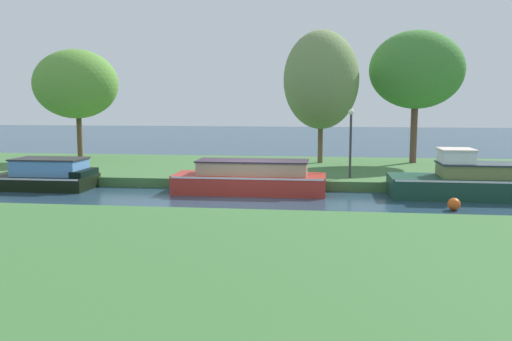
{
  "coord_description": "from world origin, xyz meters",
  "views": [
    {
      "loc": [
        2.85,
        -19.74,
        3.56
      ],
      "look_at": [
        0.18,
        1.2,
        0.9
      ],
      "focal_mm": 38.05,
      "sensor_mm": 36.0,
      "label": 1
    }
  ],
  "objects": [
    {
      "name": "ground_plane",
      "position": [
        0.0,
        0.0,
        0.0
      ],
      "size": [
        120.0,
        120.0,
        0.0
      ],
      "primitive_type": "plane",
      "color": "#253F53"
    },
    {
      "name": "lamp_post",
      "position": [
        3.91,
        3.23,
        2.22
      ],
      "size": [
        0.24,
        0.24,
        2.88
      ],
      "color": "#333338",
      "rests_on": "riverbank_far"
    },
    {
      "name": "red_narrowboat",
      "position": [
        -0.04,
        1.2,
        0.57
      ],
      "size": [
        5.95,
        1.95,
        1.31
      ],
      "color": "#B12D25",
      "rests_on": "ground_plane"
    },
    {
      "name": "mooring_post_near",
      "position": [
        -8.99,
        2.48,
        0.75
      ],
      "size": [
        0.17,
        0.17,
        0.71
      ],
      "primitive_type": "cylinder",
      "color": "#4C3F2B",
      "rests_on": "riverbank_far"
    },
    {
      "name": "willow_tree_centre",
      "position": [
        2.61,
        8.3,
        4.68
      ],
      "size": [
        3.82,
        3.84,
        6.78
      ],
      "color": "brown",
      "rests_on": "riverbank_far"
    },
    {
      "name": "forest_cruiser",
      "position": [
        9.46,
        1.2,
        0.63
      ],
      "size": [
        8.11,
        2.18,
        1.84
      ],
      "color": "#194131",
      "rests_on": "ground_plane"
    },
    {
      "name": "willow_tree_left",
      "position": [
        -10.47,
        8.16,
        4.52
      ],
      "size": [
        4.64,
        3.51,
        5.97
      ],
      "color": "brown",
      "rests_on": "riverbank_far"
    },
    {
      "name": "willow_tree_right",
      "position": [
        7.46,
        9.26,
        5.2
      ],
      "size": [
        4.82,
        3.54,
        6.82
      ],
      "color": "brown",
      "rests_on": "riverbank_far"
    },
    {
      "name": "riverbank_far",
      "position": [
        0.0,
        7.0,
        0.2
      ],
      "size": [
        72.0,
        10.0,
        0.4
      ],
      "primitive_type": "cube",
      "color": "#43713C",
      "rests_on": "ground_plane"
    },
    {
      "name": "black_barge",
      "position": [
        -8.59,
        1.2,
        0.54
      ],
      "size": [
        4.17,
        2.1,
        1.28
      ],
      "color": "black",
      "rests_on": "ground_plane"
    },
    {
      "name": "riverbank_near",
      "position": [
        0.0,
        -9.0,
        0.2
      ],
      "size": [
        72.0,
        10.0,
        0.4
      ],
      "primitive_type": "cube",
      "color": "#3D6F37",
      "rests_on": "ground_plane"
    },
    {
      "name": "channel_buoy",
      "position": [
        7.13,
        -1.39,
        0.21
      ],
      "size": [
        0.42,
        0.42,
        0.42
      ],
      "primitive_type": "sphere",
      "color": "#E55919",
      "rests_on": "ground_plane"
    }
  ]
}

